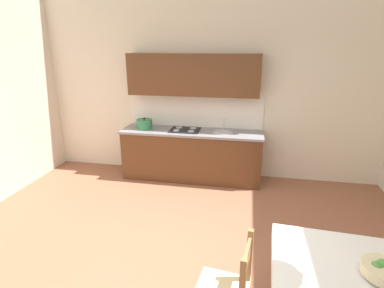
% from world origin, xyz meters
% --- Properties ---
extents(ground_plane, '(6.62, 6.03, 0.10)m').
position_xyz_m(ground_plane, '(0.00, 0.00, -0.05)').
color(ground_plane, '#935B42').
extents(wall_back, '(6.62, 0.12, 4.24)m').
position_xyz_m(wall_back, '(0.00, 2.77, 2.12)').
color(wall_back, silver).
rests_on(wall_back, ground_plane).
extents(kitchen_cabinetry, '(2.48, 0.63, 2.20)m').
position_xyz_m(kitchen_cabinetry, '(-0.25, 2.44, 0.86)').
color(kitchen_cabinetry, '#56331C').
rests_on(kitchen_cabinetry, ground_plane).
extents(dining_table, '(1.43, 1.06, 0.75)m').
position_xyz_m(dining_table, '(1.64, -0.58, 0.63)').
color(dining_table, brown).
rests_on(dining_table, ground_plane).
extents(fruit_bowl, '(0.30, 0.30, 0.12)m').
position_xyz_m(fruit_bowl, '(1.71, -0.61, 0.81)').
color(fruit_bowl, beige).
rests_on(fruit_bowl, dining_table).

